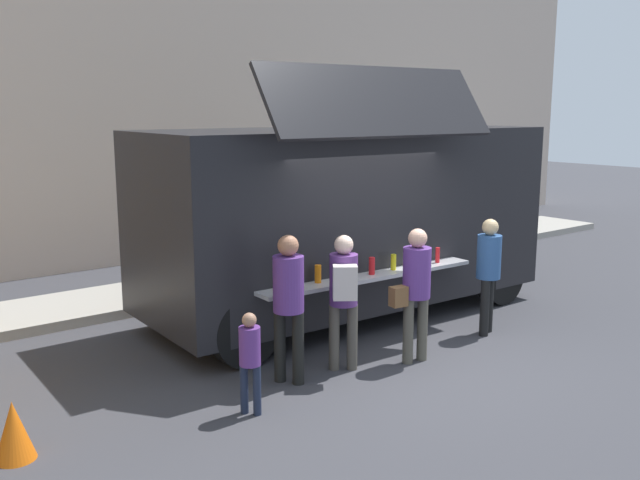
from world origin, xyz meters
TOP-DOWN VIEW (x-y plane):
  - ground_plane at (0.00, 0.00)m, footprint 60.00×60.00m
  - curb_strip at (-3.37, 4.56)m, footprint 28.00×1.60m
  - food_truck_main at (0.63, 1.94)m, footprint 6.19×3.11m
  - traffic_cone_orange at (-4.61, 0.33)m, footprint 0.36×0.36m
  - trash_bin at (4.76, 4.26)m, footprint 0.60×0.60m
  - customer_front_ordering at (-0.04, -0.15)m, footprint 0.55×0.34m
  - customer_mid_with_backpack at (-0.92, 0.17)m, footprint 0.48×0.53m
  - customer_rear_waiting at (-1.64, 0.27)m, footprint 0.35×0.35m
  - customer_extra_browsing at (1.55, 0.01)m, footprint 0.33×0.33m
  - child_near_queue at (-2.44, -0.17)m, footprint 0.22×0.22m

SIDE VIEW (x-z plane):
  - ground_plane at x=0.00m, z-range 0.00..0.00m
  - curb_strip at x=-3.37m, z-range 0.00..0.15m
  - traffic_cone_orange at x=-4.61m, z-range 0.00..0.55m
  - trash_bin at x=4.76m, z-range 0.00..0.96m
  - child_near_queue at x=-2.44m, z-range 0.11..1.19m
  - customer_extra_browsing at x=1.55m, z-range 0.16..1.78m
  - customer_front_ordering at x=-0.04m, z-range 0.16..1.83m
  - customer_mid_with_backpack at x=-0.92m, z-range 0.18..1.83m
  - customer_rear_waiting at x=-1.64m, z-range 0.17..1.89m
  - food_truck_main at x=0.63m, z-range -0.27..3.35m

